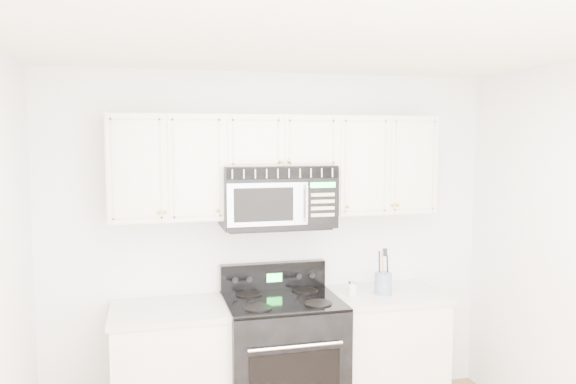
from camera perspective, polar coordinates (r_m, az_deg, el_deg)
name	(u,v)px	position (r m, az deg, el deg)	size (l,w,h in m)	color
room	(354,305)	(2.77, 6.71, -11.36)	(3.51, 3.51, 2.61)	olive
base_cabinet_left	(174,375)	(4.26, -11.51, -17.78)	(0.86, 0.65, 0.92)	silver
base_cabinet_right	(383,354)	(4.61, 9.64, -15.93)	(0.86, 0.65, 0.92)	silver
range	(282,359)	(4.31, -0.57, -16.57)	(0.83, 0.75, 1.14)	black
upper_cabinets	(279,161)	(4.18, -0.96, 3.18)	(2.44, 0.37, 0.75)	silver
microwave	(277,196)	(4.14, -1.13, -0.39)	(0.82, 0.46, 0.45)	black
utensil_crock	(383,283)	(4.37, 9.65, -9.07)	(0.13, 0.13, 0.35)	gray
shaker_salt	(351,288)	(4.32, 6.44, -9.66)	(0.05, 0.05, 0.11)	silver
shaker_pepper	(354,288)	(4.34, 6.74, -9.68)	(0.04, 0.04, 0.10)	silver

